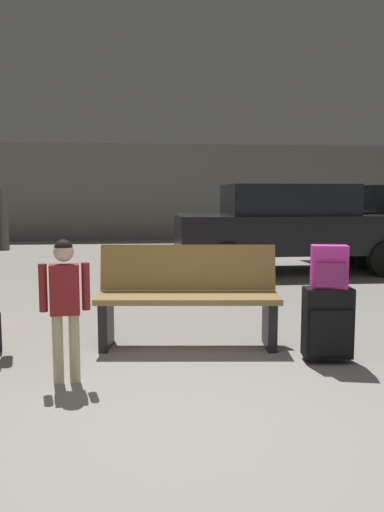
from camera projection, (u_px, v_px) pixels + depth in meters
The scene contains 7 objects.
ground_plane at pixel (162, 300), 7.03m from camera, with size 18.00×18.00×0.10m, color gray.
garage_back_wall at pixel (150, 192), 15.62m from camera, with size 18.00×0.12×2.80m, color slate.
bench at pixel (188, 296), 4.73m from camera, with size 1.64×0.67×0.89m.
suitcase at pixel (328, 323), 4.25m from camera, with size 0.39×0.26×0.60m.
backpack_bright at pixel (329, 267), 4.20m from camera, with size 0.31×0.24×0.34m.
child at pixel (65, 296), 3.73m from camera, with size 0.35×0.20×1.03m.
parked_car_near at pixel (292, 225), 9.26m from camera, with size 4.11×1.82×1.51m.
Camera 1 is at (-0.26, -2.92, 1.35)m, focal length 37.28 mm.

